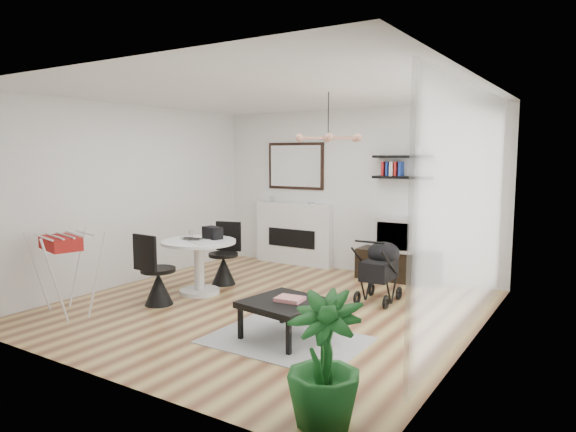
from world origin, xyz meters
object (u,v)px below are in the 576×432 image
Objects in this scene: fireplace at (294,226)px; dining_table at (199,259)px; tv_console at (397,265)px; crt_tv at (398,234)px; drying_rack at (67,272)px; potted_plant at (324,360)px; stroller at (380,273)px; coffee_table at (285,305)px.

dining_table is at bearing -92.14° from fireplace.
tv_console is 0.50m from crt_tv.
potted_plant is (3.90, -0.62, -0.04)m from drying_rack.
crt_tv reaches higher than stroller.
fireplace is at bearing 175.60° from tv_console.
tv_console is 1.25× the size of drying_rack.
stroller is 1.90m from coffee_table.
tv_console is 3.07m from dining_table.
stroller is (2.20, -1.36, -0.31)m from fireplace.
potted_plant is (1.08, -4.42, 0.25)m from tv_console.
fireplace is 2.39m from dining_table.
stroller is 1.00× the size of coffee_table.
fireplace reaches higher than stroller.
drying_rack is (-2.82, -3.79, -0.20)m from crt_tv.
crt_tv is (2.00, -0.16, 0.05)m from fireplace.
dining_table is 3.85m from potted_plant.
drying_rack is (-0.82, -3.95, -0.16)m from fireplace.
potted_plant reaches higher than coffee_table.
fireplace reaches higher than dining_table.
fireplace is 3.76m from coffee_table.
drying_rack is 3.98m from stroller.
tv_console is (2.00, -0.15, -0.45)m from fireplace.
crt_tv is 0.57× the size of dining_table.
crt_tv is 0.67× the size of coffee_table.
drying_rack is at bearing -126.66° from crt_tv.
drying_rack is at bearing 170.93° from potted_plant.
tv_console is at bearing 68.42° from drying_rack.
dining_table is 1.73m from drying_rack.
fireplace is 5.52m from potted_plant.
stroller is (3.02, 2.59, -0.15)m from drying_rack.
coffee_table is 0.91× the size of potted_plant.
fireplace is 4.04m from drying_rack.
fireplace is 2.45× the size of stroller.
crt_tv is at bearing 46.84° from dining_table.
potted_plant is (0.88, -3.21, 0.11)m from stroller.
tv_console is 1.29× the size of potted_plant.
coffee_table is at bearing 131.62° from potted_plant.
coffee_table is at bearing 29.79° from drying_rack.
stroller is at bearing -80.53° from tv_console.
drying_rack is 1.14× the size of stroller.
tv_console is 3.08m from coffee_table.
potted_plant is (3.17, -2.19, -0.01)m from dining_table.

